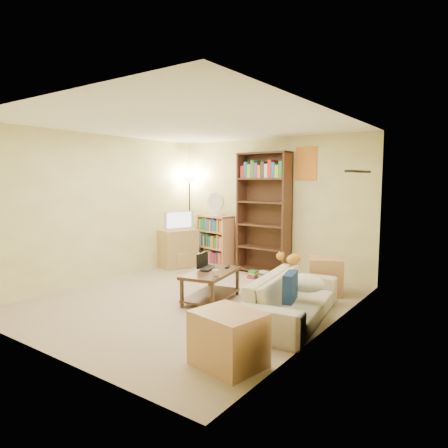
# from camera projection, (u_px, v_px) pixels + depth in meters

# --- Properties ---
(room) EXTENTS (4.50, 4.54, 2.52)m
(room) POSITION_uv_depth(u_px,v_px,m) (193.00, 188.00, 5.62)
(room) COLOR tan
(room) RESTS_ON ground
(sofa) EXTENTS (2.12, 1.32, 0.55)m
(sofa) POSITION_uv_depth(u_px,v_px,m) (293.00, 298.00, 4.95)
(sofa) COLOR beige
(sofa) RESTS_ON ground
(navy_pillow) EXTENTS (0.20, 0.38, 0.33)m
(navy_pillow) POSITION_uv_depth(u_px,v_px,m) (290.00, 287.00, 4.52)
(navy_pillow) COLOR navy
(navy_pillow) RESTS_ON sofa
(cream_blanket) EXTENTS (0.51, 0.36, 0.22)m
(cream_blanket) POSITION_uv_depth(u_px,v_px,m) (305.00, 283.00, 4.90)
(cream_blanket) COLOR silver
(cream_blanket) RESTS_ON sofa
(tabby_cat) EXTENTS (0.44, 0.21, 0.15)m
(tabby_cat) POSITION_uv_depth(u_px,v_px,m) (291.00, 258.00, 5.66)
(tabby_cat) COLOR #C9882A
(tabby_cat) RESTS_ON sofa
(coffee_table) EXTENTS (0.73, 1.07, 0.44)m
(coffee_table) POSITION_uv_depth(u_px,v_px,m) (211.00, 282.00, 5.71)
(coffee_table) COLOR #3D2C17
(coffee_table) RESTS_ON ground
(laptop) EXTENTS (0.49, 0.44, 0.03)m
(laptop) POSITION_uv_depth(u_px,v_px,m) (211.00, 269.00, 5.80)
(laptop) COLOR black
(laptop) RESTS_ON coffee_table
(laptop_screen) EXTENTS (0.08, 0.32, 0.22)m
(laptop_screen) POSITION_uv_depth(u_px,v_px,m) (202.00, 260.00, 5.85)
(laptop_screen) COLOR white
(laptop_screen) RESTS_ON laptop
(mug) EXTENTS (0.13, 0.13, 0.09)m
(mug) POSITION_uv_depth(u_px,v_px,m) (216.00, 273.00, 5.41)
(mug) COLOR silver
(mug) RESTS_ON coffee_table
(tv_remote) EXTENTS (0.13, 0.18, 0.02)m
(tv_remote) POSITION_uv_depth(u_px,v_px,m) (227.00, 267.00, 5.94)
(tv_remote) COLOR black
(tv_remote) RESTS_ON coffee_table
(tv_stand) EXTENTS (0.71, 0.83, 0.75)m
(tv_stand) POSITION_uv_depth(u_px,v_px,m) (178.00, 248.00, 8.00)
(tv_stand) COLOR tan
(tv_stand) RESTS_ON ground
(television) EXTENTS (0.69, 0.50, 0.37)m
(television) POSITION_uv_depth(u_px,v_px,m) (177.00, 220.00, 7.93)
(television) COLOR black
(television) RESTS_ON tv_stand
(tall_bookshelf) EXTENTS (1.02, 0.37, 2.24)m
(tall_bookshelf) POSITION_uv_depth(u_px,v_px,m) (264.00, 210.00, 7.33)
(tall_bookshelf) COLOR #46261B
(tall_bookshelf) RESTS_ON ground
(short_bookshelf) EXTENTS (0.84, 0.47, 1.03)m
(short_bookshelf) POSITION_uv_depth(u_px,v_px,m) (215.00, 241.00, 8.05)
(short_bookshelf) COLOR tan
(short_bookshelf) RESTS_ON ground
(desk_fan) EXTENTS (0.36, 0.21, 0.46)m
(desk_fan) POSITION_uv_depth(u_px,v_px,m) (216.00, 204.00, 7.90)
(desk_fan) COLOR white
(desk_fan) RESTS_ON short_bookshelf
(floor_lamp) EXTENTS (0.30, 0.30, 1.80)m
(floor_lamp) POSITION_uv_depth(u_px,v_px,m) (189.00, 195.00, 8.34)
(floor_lamp) COLOR black
(floor_lamp) RESTS_ON ground
(side_table) EXTENTS (0.65, 0.65, 0.56)m
(side_table) POSITION_uv_depth(u_px,v_px,m) (326.00, 276.00, 6.08)
(side_table) COLOR tan
(side_table) RESTS_ON ground
(end_cabinet) EXTENTS (0.70, 0.62, 0.51)m
(end_cabinet) POSITION_uv_depth(u_px,v_px,m) (228.00, 339.00, 3.72)
(end_cabinet) COLOR tan
(end_cabinet) RESTS_ON ground
(book_stacks) EXTENTS (0.68, 0.22, 0.20)m
(book_stacks) POSITION_uv_depth(u_px,v_px,m) (266.00, 276.00, 6.85)
(book_stacks) COLOR red
(book_stacks) RESTS_ON ground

